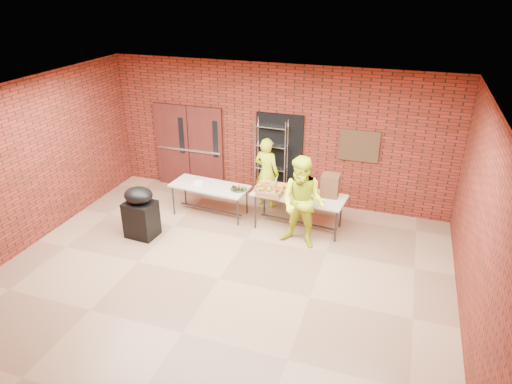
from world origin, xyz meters
TOP-DOWN VIEW (x-y plane):
  - room at (0.00, 0.00)m, footprint 8.08×7.08m
  - double_doors at (-2.20, 3.44)m, footprint 1.78×0.12m
  - dark_doorway at (0.10, 3.46)m, footprint 1.10×0.06m
  - bronze_plaque at (1.90, 3.45)m, footprint 0.85×0.04m
  - wire_rack at (-0.05, 3.32)m, footprint 0.74×0.27m
  - table_left at (-1.12, 2.20)m, footprint 1.78×0.86m
  - table_right at (0.89, 2.23)m, footprint 1.98×0.98m
  - basket_bananas at (0.21, 2.20)m, footprint 0.46×0.36m
  - basket_oranges at (0.56, 2.26)m, footprint 0.48×0.38m
  - basket_apples at (0.32, 2.03)m, footprint 0.50×0.39m
  - muffin_tray at (-0.44, 2.21)m, footprint 0.36×0.36m
  - napkin_box at (-1.38, 2.19)m, footprint 0.20×0.13m
  - coffee_dispenser at (1.50, 2.37)m, footprint 0.36×0.32m
  - cup_stack_front at (1.14, 2.13)m, footprint 0.08×0.08m
  - cup_stack_mid at (1.26, 2.02)m, footprint 0.08×0.08m
  - cup_stack_back at (1.17, 2.30)m, footprint 0.08×0.08m
  - covered_grill at (-2.08, 0.89)m, footprint 0.64×0.55m
  - volunteer_woman at (-0.06, 3.01)m, footprint 0.67×0.51m
  - volunteer_man at (1.11, 1.59)m, footprint 1.01×0.85m

SIDE VIEW (x-z plane):
  - covered_grill at x=-2.08m, z-range 0.00..1.09m
  - table_left at x=-1.12m, z-range 0.30..1.01m
  - table_right at x=0.89m, z-range 0.33..1.12m
  - napkin_box at x=-1.38m, z-range 0.71..0.78m
  - muffin_tray at x=-0.44m, z-range 0.71..0.80m
  - volunteer_woman at x=-0.06m, z-range 0.00..1.66m
  - basket_bananas at x=0.21m, z-range 0.78..0.92m
  - basket_oranges at x=0.56m, z-range 0.78..0.93m
  - basket_apples at x=0.32m, z-range 0.78..0.93m
  - cup_stack_back at x=1.17m, z-range 0.79..1.02m
  - cup_stack_front at x=1.14m, z-range 0.79..1.04m
  - cup_stack_mid at x=1.26m, z-range 0.79..1.04m
  - volunteer_man at x=1.11m, z-range 0.00..1.87m
  - wire_rack at x=-0.05m, z-range 0.00..2.00m
  - coffee_dispenser at x=1.50m, z-range 0.79..1.26m
  - dark_doorway at x=0.10m, z-range 0.00..2.10m
  - double_doors at x=-2.20m, z-range 0.00..2.10m
  - bronze_plaque at x=1.90m, z-range 1.20..1.90m
  - room at x=0.00m, z-range -0.04..3.24m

